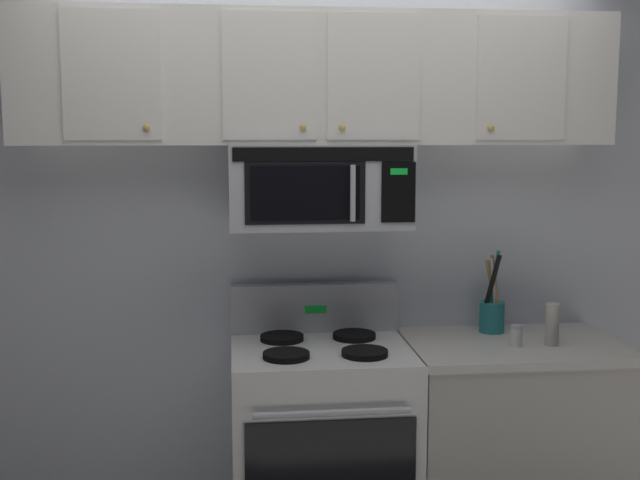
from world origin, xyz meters
TOP-DOWN VIEW (x-y plane):
  - back_wall at (0.00, 0.79)m, footprint 5.20×0.10m
  - stove_range at (0.00, 0.42)m, footprint 0.76×0.69m
  - over_range_microwave at (-0.00, 0.54)m, footprint 0.76×0.43m
  - upper_cabinets at (-0.00, 0.57)m, footprint 2.50×0.36m
  - counter_segment at (0.84, 0.43)m, footprint 0.93×0.65m
  - utensil_crock_teal at (0.80, 0.60)m, footprint 0.11×0.11m
  - salt_shaker at (0.83, 0.36)m, footprint 0.05×0.05m
  - pepper_mill at (0.98, 0.35)m, footprint 0.06×0.06m

SIDE VIEW (x-z plane):
  - counter_segment at x=0.84m, z-range 0.00..0.90m
  - stove_range at x=0.00m, z-range -0.09..1.03m
  - salt_shaker at x=0.83m, z-range 0.90..0.99m
  - pepper_mill at x=0.98m, z-range 0.90..1.08m
  - utensil_crock_teal at x=0.80m, z-range 0.81..1.19m
  - back_wall at x=0.00m, z-range 0.00..2.70m
  - over_range_microwave at x=0.00m, z-range 1.40..1.75m
  - upper_cabinets at x=0.00m, z-range 1.75..2.30m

